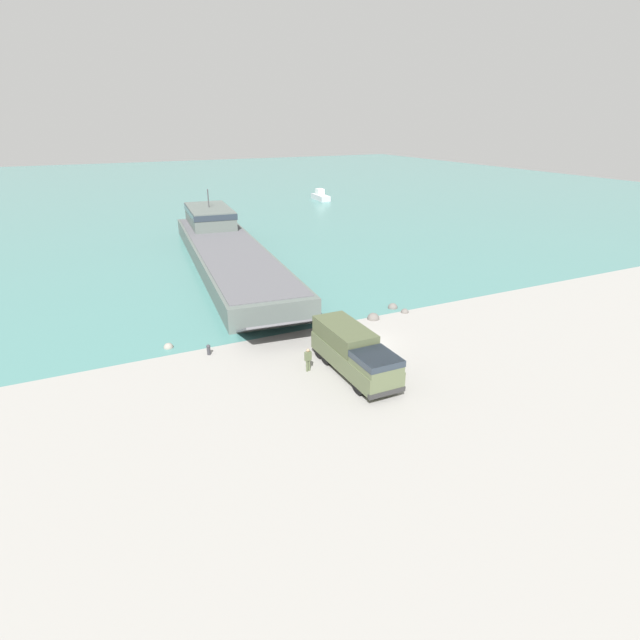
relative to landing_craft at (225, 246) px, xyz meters
name	(u,v)px	position (x,y,z in m)	size (l,w,h in m)	color
ground_plane	(361,344)	(2.24, -28.51, -1.62)	(240.00, 240.00, 0.00)	gray
water_surface	(156,192)	(2.24, 65.89, -1.61)	(240.00, 180.00, 0.01)	#477F7A
landing_craft	(225,246)	(0.00, 0.00, 0.00)	(11.72, 44.50, 6.93)	#56605B
military_truck	(354,352)	(-0.47, -32.18, -0.07)	(2.54, 8.19, 2.89)	#566042
soldier_on_ramp	(308,358)	(-3.10, -30.66, -0.67)	(0.47, 0.31, 1.65)	#566042
moored_boat_a	(321,196)	(31.07, 37.37, -0.87)	(2.27, 5.99, 2.25)	#B7BABF
moored_boat_b	(207,213)	(4.94, 28.15, -0.90)	(4.01, 6.09, 2.15)	#B7BABF
mooring_bollard	(209,349)	(-8.46, -25.25, -1.19)	(0.29, 0.29, 0.79)	#333338
shoreline_rock_a	(169,348)	(-10.87, -22.78, -1.62)	(0.72, 0.72, 0.72)	gray
shoreline_rock_b	(393,308)	(8.74, -23.05, -1.62)	(0.88, 0.88, 0.88)	#66605B
shoreline_rock_c	(405,312)	(9.07, -24.45, -1.62)	(0.69, 0.69, 0.69)	#66605B
shoreline_rock_d	(373,319)	(5.78, -24.55, -1.62)	(1.05, 1.05, 1.05)	#66605B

